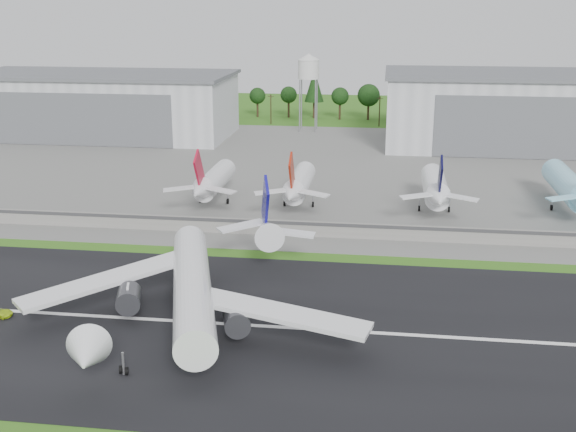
# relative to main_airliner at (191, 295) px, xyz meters

# --- Properties ---
(ground) EXTENTS (600.00, 600.00, 0.00)m
(ground) POSITION_rel_main_airliner_xyz_m (3.71, -9.58, -4.89)
(ground) COLOR #216417
(ground) RESTS_ON ground
(runway) EXTENTS (320.00, 60.00, 0.10)m
(runway) POSITION_rel_main_airliner_xyz_m (3.71, 0.42, -4.84)
(runway) COLOR black
(runway) RESTS_ON ground
(runway_centerline) EXTENTS (220.00, 1.00, 0.02)m
(runway_centerline) POSITION_rel_main_airliner_xyz_m (3.71, 0.42, -4.78)
(runway_centerline) COLOR white
(runway_centerline) RESTS_ON runway
(apron) EXTENTS (320.00, 150.00, 0.10)m
(apron) POSITION_rel_main_airliner_xyz_m (3.71, 110.42, -4.84)
(apron) COLOR slate
(apron) RESTS_ON ground
(blast_fence) EXTENTS (240.00, 0.61, 3.50)m
(blast_fence) POSITION_rel_main_airliner_xyz_m (3.71, 45.40, -3.09)
(blast_fence) COLOR gray
(blast_fence) RESTS_ON ground
(hangar_west) EXTENTS (97.00, 44.00, 23.20)m
(hangar_west) POSITION_rel_main_airliner_xyz_m (-76.29, 155.34, 6.74)
(hangar_west) COLOR silver
(hangar_west) RESTS_ON ground
(hangar_east) EXTENTS (102.00, 47.00, 25.20)m
(hangar_east) POSITION_rel_main_airliner_xyz_m (78.71, 155.34, 7.73)
(hangar_east) COLOR silver
(hangar_east) RESTS_ON ground
(water_tower) EXTENTS (8.40, 8.40, 29.40)m
(water_tower) POSITION_rel_main_airliner_xyz_m (-1.29, 175.42, 19.66)
(water_tower) COLOR #99999E
(water_tower) RESTS_ON ground
(utility_poles) EXTENTS (230.00, 3.00, 12.00)m
(utility_poles) POSITION_rel_main_airliner_xyz_m (3.71, 190.42, -4.89)
(utility_poles) COLOR black
(utility_poles) RESTS_ON ground
(treeline) EXTENTS (320.00, 16.00, 22.00)m
(treeline) POSITION_rel_main_airliner_xyz_m (3.71, 205.42, -4.89)
(treeline) COLOR black
(treeline) RESTS_ON ground
(main_airliner) EXTENTS (55.00, 58.23, 18.17)m
(main_airliner) POSITION_rel_main_airliner_xyz_m (0.00, 0.00, 0.00)
(main_airliner) COLOR white
(main_airliner) RESTS_ON runway
(parked_jet_red_a) EXTENTS (7.36, 31.29, 16.48)m
(parked_jet_red_a) POSITION_rel_main_airliner_xyz_m (-12.95, 66.95, 1.09)
(parked_jet_red_a) COLOR white
(parked_jet_red_a) RESTS_ON ground
(parked_jet_red_b) EXTENTS (7.36, 31.29, 16.48)m
(parked_jet_red_b) POSITION_rel_main_airliner_xyz_m (8.28, 66.95, 1.10)
(parked_jet_red_b) COLOR white
(parked_jet_red_b) RESTS_ON ground
(parked_jet_navy) EXTENTS (7.36, 31.29, 16.71)m
(parked_jet_navy) POSITION_rel_main_airliner_xyz_m (40.82, 66.98, 1.31)
(parked_jet_navy) COLOR white
(parked_jet_navy) RESTS_ON ground
(parked_jet_skyblue) EXTENTS (7.36, 37.29, 16.92)m
(parked_jet_skyblue) POSITION_rel_main_airliner_xyz_m (72.33, 72.01, 1.46)
(parked_jet_skyblue) COLOR #93E1FE
(parked_jet_skyblue) RESTS_ON ground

